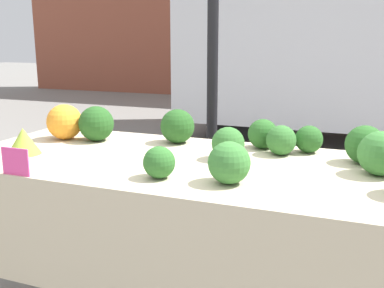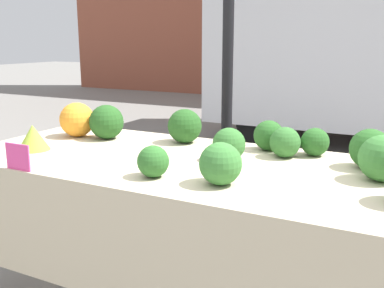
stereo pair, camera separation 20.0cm
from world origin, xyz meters
TOP-DOWN VIEW (x-y plane):
  - tent_pole at (-0.21, 0.91)m, footprint 0.07×0.07m
  - parked_truck at (0.60, 4.60)m, footprint 4.90×2.14m
  - market_table at (0.00, -0.07)m, footprint 2.22×0.94m
  - orange_cauliflower at (-0.82, 0.18)m, footprint 0.19×0.19m
  - romanesco_head at (-0.80, -0.17)m, footprint 0.16×0.16m
  - broccoli_head_0 at (0.78, 0.08)m, footprint 0.18×0.18m
  - broccoli_head_1 at (0.25, -0.25)m, footprint 0.16×0.16m
  - broccoli_head_2 at (0.35, 0.26)m, footprint 0.14×0.14m
  - broccoli_head_3 at (0.14, 0.09)m, footprint 0.15×0.15m
  - broccoli_head_4 at (-0.63, 0.21)m, footprint 0.19×0.19m
  - broccoli_head_5 at (0.47, 0.35)m, footprint 0.13×0.13m
  - broccoli_head_6 at (0.72, 0.24)m, footprint 0.17×0.17m
  - broccoli_head_7 at (0.24, 0.36)m, footprint 0.15×0.15m
  - broccoli_head_9 at (-0.20, 0.32)m, footprint 0.18×0.18m
  - broccoli_head_10 at (-0.03, -0.28)m, footprint 0.13×0.13m
  - price_sign at (-0.59, -0.46)m, footprint 0.13×0.01m

SIDE VIEW (x-z plane):
  - market_table at x=0.00m, z-range 0.32..1.14m
  - price_sign at x=-0.59m, z-range 0.82..0.93m
  - romanesco_head at x=-0.80m, z-range 0.82..0.95m
  - broccoli_head_10 at x=-0.03m, z-range 0.82..0.95m
  - broccoli_head_5 at x=0.47m, z-range 0.82..0.95m
  - broccoli_head_2 at x=0.35m, z-range 0.82..0.96m
  - broccoli_head_7 at x=0.24m, z-range 0.82..0.97m
  - broccoli_head_3 at x=0.14m, z-range 0.82..0.97m
  - broccoli_head_1 at x=0.25m, z-range 0.82..0.98m
  - broccoli_head_6 at x=0.72m, z-range 0.82..0.99m
  - broccoli_head_9 at x=-0.20m, z-range 0.82..1.00m
  - broccoli_head_0 at x=0.78m, z-range 0.82..1.00m
  - broccoli_head_4 at x=-0.63m, z-range 0.82..1.01m
  - orange_cauliflower at x=-0.82m, z-range 0.82..1.01m
  - tent_pole at x=-0.21m, z-range 0.00..2.78m
  - parked_truck at x=0.60m, z-range 0.06..2.84m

